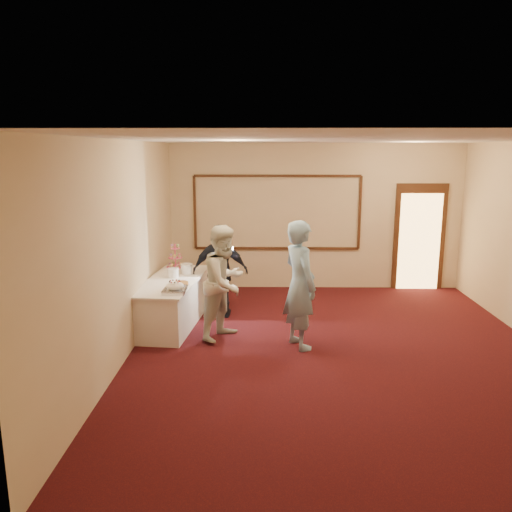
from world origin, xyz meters
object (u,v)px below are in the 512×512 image
(man, at_px, (300,285))
(tart, at_px, (181,284))
(plate_stack_a, at_px, (173,273))
(guest, at_px, (220,271))
(woman, at_px, (225,282))
(buffet_table, at_px, (173,302))
(cupcake_stand, at_px, (175,258))
(plate_stack_b, at_px, (187,269))
(pavlova_tray, at_px, (175,287))

(man, bearing_deg, tart, 48.14)
(plate_stack_a, relative_size, guest, 0.11)
(man, distance_m, woman, 1.18)
(plate_stack_a, xyz_separation_m, man, (2.04, -1.08, 0.10))
(tart, bearing_deg, buffet_table, 119.05)
(cupcake_stand, height_order, man, man)
(cupcake_stand, distance_m, plate_stack_b, 0.56)
(cupcake_stand, distance_m, plate_stack_a, 0.75)
(man, bearing_deg, buffet_table, 40.79)
(woman, bearing_deg, pavlova_tray, 133.33)
(plate_stack_b, bearing_deg, woman, -53.09)
(guest, bearing_deg, man, 133.33)
(buffet_table, distance_m, cupcake_stand, 1.05)
(plate_stack_a, distance_m, guest, 0.81)
(man, xyz_separation_m, woman, (-1.12, 0.35, -0.06))
(plate_stack_a, bearing_deg, guest, 18.37)
(tart, height_order, woman, woman)
(plate_stack_a, xyz_separation_m, guest, (0.77, 0.25, -0.04))
(tart, relative_size, man, 0.14)
(buffet_table, relative_size, guest, 1.37)
(plate_stack_b, distance_m, tart, 0.77)
(cupcake_stand, distance_m, man, 2.80)
(plate_stack_a, bearing_deg, cupcake_stand, 97.07)
(tart, bearing_deg, guest, 53.83)
(plate_stack_a, distance_m, woman, 1.17)
(plate_stack_b, xyz_separation_m, man, (1.86, -1.34, 0.09))
(tart, xyz_separation_m, woman, (0.71, -0.22, 0.09))
(cupcake_stand, xyz_separation_m, tart, (0.30, -1.25, -0.14))
(man, bearing_deg, plate_stack_a, 37.58)
(cupcake_stand, height_order, plate_stack_b, cupcake_stand)
(plate_stack_b, distance_m, guest, 0.59)
(pavlova_tray, distance_m, tart, 0.38)
(plate_stack_a, distance_m, plate_stack_b, 0.32)
(man, height_order, guest, man)
(guest, bearing_deg, plate_stack_a, 17.97)
(buffet_table, distance_m, man, 2.30)
(buffet_table, relative_size, plate_stack_b, 10.71)
(buffet_table, bearing_deg, pavlova_tray, -76.79)
(plate_stack_b, xyz_separation_m, guest, (0.58, -0.00, -0.04))
(plate_stack_a, xyz_separation_m, plate_stack_b, (0.18, 0.26, 0.01))
(buffet_table, bearing_deg, man, -24.61)
(buffet_table, bearing_deg, cupcake_stand, 96.44)
(plate_stack_b, bearing_deg, pavlova_tray, -90.05)
(plate_stack_b, height_order, tart, plate_stack_b)
(buffet_table, distance_m, plate_stack_a, 0.48)
(plate_stack_b, distance_m, man, 2.29)
(man, bearing_deg, guest, 19.13)
(buffet_table, relative_size, cupcake_stand, 4.67)
(buffet_table, relative_size, plate_stack_a, 11.98)
(plate_stack_b, distance_m, woman, 1.23)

